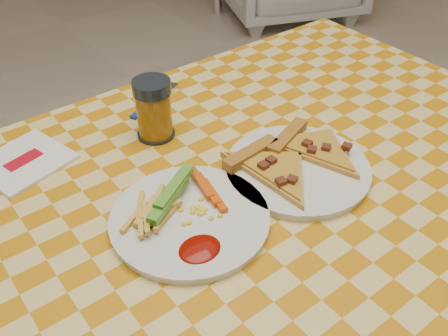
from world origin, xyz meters
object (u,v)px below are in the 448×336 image
at_px(plate_left, 190,220).
at_px(drink_glass, 154,110).
at_px(plate_right, 297,170).
at_px(table, 246,229).

relative_size(plate_left, drink_glass, 2.08).
bearing_deg(drink_glass, plate_right, -61.40).
bearing_deg(plate_left, table, -4.54).
height_order(plate_left, drink_glass, drink_glass).
relative_size(plate_left, plate_right, 0.99).
height_order(table, plate_left, plate_left).
relative_size(table, drink_glass, 11.24).
xyz_separation_m(plate_right, drink_glass, (-0.13, 0.24, 0.05)).
bearing_deg(drink_glass, table, -84.01).
xyz_separation_m(plate_left, drink_glass, (0.08, 0.23, 0.05)).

